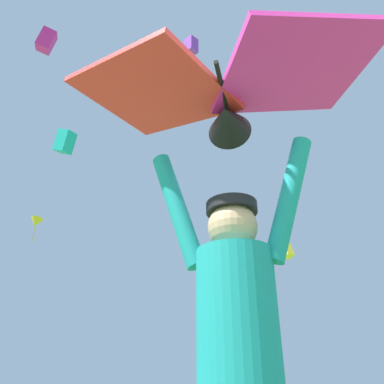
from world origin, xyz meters
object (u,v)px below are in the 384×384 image
Objects in this scene: distant_kite_yellow_far_center at (286,251)px; distant_kite_teal_mid_left at (65,142)px; kite_flyer_person at (240,359)px; marker_flag at (268,354)px; distant_kite_yellow_low_right at (36,222)px; distant_kite_magenta_overhead_distant at (46,41)px; held_stunt_kite at (224,92)px; distant_kite_purple_high_left at (191,46)px.

distant_kite_teal_mid_left is (-15.70, -7.93, 3.83)m from distant_kite_yellow_far_center.
marker_flag is at bearing 74.02° from kite_flyer_person.
distant_kite_yellow_low_right reaches higher than kite_flyer_person.
distant_kite_teal_mid_left is at bearing 91.43° from distant_kite_magenta_overhead_distant.
distant_kite_yellow_low_right is at bearing 110.47° from held_stunt_kite.
kite_flyer_person is 1.30m from held_stunt_kite.
marker_flag is at bearing -110.93° from distant_kite_yellow_far_center.
distant_kite_yellow_low_right is at bearing 110.55° from kite_flyer_person.
distant_kite_magenta_overhead_distant is 1.00× the size of distant_kite_yellow_far_center.
distant_kite_magenta_overhead_distant reaches higher than distant_kite_teal_mid_left.
distant_kite_teal_mid_left is at bearing 109.25° from held_stunt_kite.
distant_kite_magenta_overhead_distant is 6.37m from distant_kite_teal_mid_left.
distant_kite_magenta_overhead_distant reaches higher than distant_kite_yellow_low_right.
distant_kite_teal_mid_left reaches higher than kite_flyer_person.
distant_kite_purple_high_left is 0.57× the size of marker_flag.
marker_flag is at bearing -59.23° from distant_kite_yellow_low_right.
distant_kite_yellow_far_center reaches higher than kite_flyer_person.
marker_flag is at bearing -77.66° from distant_kite_purple_high_left.
distant_kite_magenta_overhead_distant reaches higher than marker_flag.
distant_kite_yellow_low_right is at bearing 105.56° from distant_kite_magenta_overhead_distant.
kite_flyer_person is 7.83m from marker_flag.
distant_kite_yellow_low_right is 1.41× the size of distant_kite_teal_mid_left.
distant_kite_purple_high_left is 20.97m from distant_kite_yellow_low_right.
distant_kite_yellow_far_center is 0.78× the size of distant_kite_teal_mid_left.
distant_kite_magenta_overhead_distant reaches higher than kite_flyer_person.
distant_kite_teal_mid_left is (-6.39, 18.30, 11.81)m from held_stunt_kite.
distant_kite_purple_high_left is 17.01m from marker_flag.
kite_flyer_person is at bearing -105.98° from marker_flag.
distant_kite_magenta_overhead_distant is 0.77× the size of distant_kite_teal_mid_left.
distant_kite_yellow_far_center is at bearing -10.62° from distant_kite_yellow_low_right.
held_stunt_kite is 20.28m from distant_kite_purple_high_left.
distant_kite_purple_high_left is at bearing -53.95° from distant_kite_yellow_low_right.
distant_kite_teal_mid_left is at bearing 146.21° from distant_kite_purple_high_left.
distant_kite_yellow_low_right is (-12.12, 16.65, -3.96)m from distant_kite_purple_high_left.
held_stunt_kite is at bearing -62.84° from distant_kite_magenta_overhead_distant.
kite_flyer_person is at bearing -62.63° from distant_kite_magenta_overhead_distant.
distant_kite_teal_mid_left is (-7.28, 4.87, -3.36)m from distant_kite_purple_high_left.
distant_kite_yellow_low_right is (-11.23, 30.08, 11.20)m from held_stunt_kite.
distant_kite_magenta_overhead_distant reaches higher than held_stunt_kite.
distant_kite_purple_high_left is 0.41× the size of distant_kite_yellow_low_right.
held_stunt_kite is 0.71× the size of distant_kite_yellow_low_right.
held_stunt_kite is at bearing -93.79° from distant_kite_purple_high_left.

